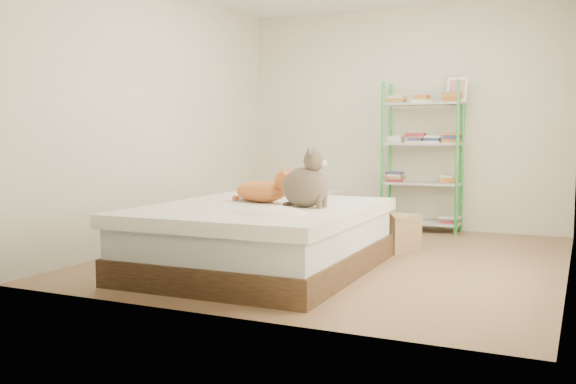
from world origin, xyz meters
The scene contains 7 objects.
room centered at (0.00, 0.00, 1.30)m, with size 3.81×4.21×2.61m.
bed centered at (-0.37, -0.81, 0.27)m, with size 1.71×2.12×0.53m.
orange_cat centered at (-0.48, -0.61, 0.65)m, with size 0.57×0.31×0.23m, color orange, non-canonical shape.
grey_cat centered at (0.01, -0.79, 0.76)m, with size 0.33×0.40×0.45m, color #7B6555, non-canonical shape.
shelf_unit centered at (0.31, 1.88, 0.87)m, with size 0.91×0.36×1.74m.
cardboard_box centered at (0.30, 0.57, 0.17)m, with size 0.61×0.63×0.40m.
white_bin centered at (-0.86, 1.85, 0.21)m, with size 0.39×0.35×0.42m.
Camera 1 is at (2.00, -5.38, 1.09)m, focal length 40.00 mm.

